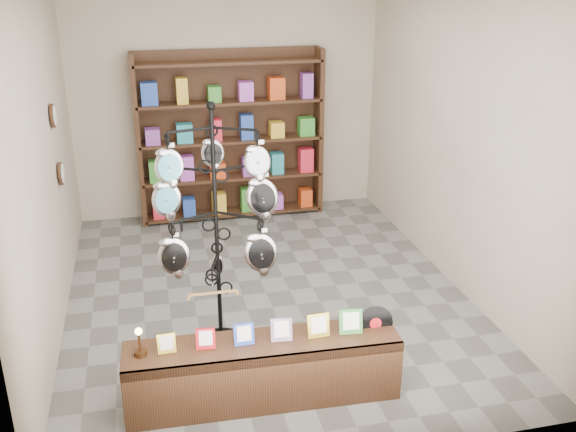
% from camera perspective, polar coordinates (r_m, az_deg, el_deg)
% --- Properties ---
extents(ground, '(5.00, 5.00, 0.00)m').
position_cam_1_polar(ground, '(6.74, -1.95, -6.83)').
color(ground, slate).
rests_on(ground, ground).
extents(room_envelope, '(5.00, 5.00, 5.00)m').
position_cam_1_polar(room_envelope, '(6.08, -2.17, 8.67)').
color(room_envelope, '#BFB29A').
rests_on(room_envelope, ground).
extents(display_tree, '(1.13, 1.01, 2.21)m').
position_cam_1_polar(display_tree, '(5.36, -6.45, 0.31)').
color(display_tree, black).
rests_on(display_tree, ground).
extents(front_shelf, '(2.13, 0.51, 0.75)m').
position_cam_1_polar(front_shelf, '(5.13, -2.20, -13.53)').
color(front_shelf, black).
rests_on(front_shelf, ground).
extents(back_shelving, '(2.42, 0.36, 2.20)m').
position_cam_1_polar(back_shelving, '(8.48, -5.09, 6.64)').
color(back_shelving, black).
rests_on(back_shelving, ground).
extents(wall_clocks, '(0.03, 0.24, 0.84)m').
position_cam_1_polar(wall_clocks, '(6.89, -19.85, 5.95)').
color(wall_clocks, black).
rests_on(wall_clocks, ground).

